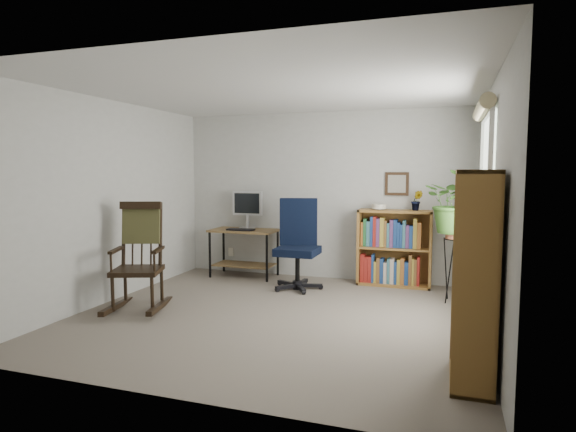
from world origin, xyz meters
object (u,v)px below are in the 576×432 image
(low_bookshelf, at_px, (394,248))
(tall_bookshelf, at_px, (474,277))
(desk, at_px, (244,253))
(office_chair, at_px, (298,244))
(rocking_chair, at_px, (137,256))

(low_bookshelf, bearing_deg, tall_bookshelf, -73.15)
(desk, bearing_deg, tall_bookshelf, -42.14)
(office_chair, height_order, rocking_chair, rocking_chair)
(rocking_chair, bearing_deg, low_bookshelf, 18.41)
(office_chair, xyz_separation_m, tall_bookshelf, (2.06, -2.26, 0.18))
(office_chair, relative_size, tall_bookshelf, 0.77)
(desk, bearing_deg, low_bookshelf, 3.17)
(desk, distance_m, rocking_chair, 2.03)
(tall_bookshelf, bearing_deg, low_bookshelf, 106.85)
(tall_bookshelf, bearing_deg, desk, 137.86)
(rocking_chair, distance_m, tall_bookshelf, 3.58)
(office_chair, distance_m, tall_bookshelf, 3.07)
(low_bookshelf, bearing_deg, desk, -176.83)
(desk, height_order, office_chair, office_chair)
(desk, relative_size, tall_bookshelf, 0.62)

